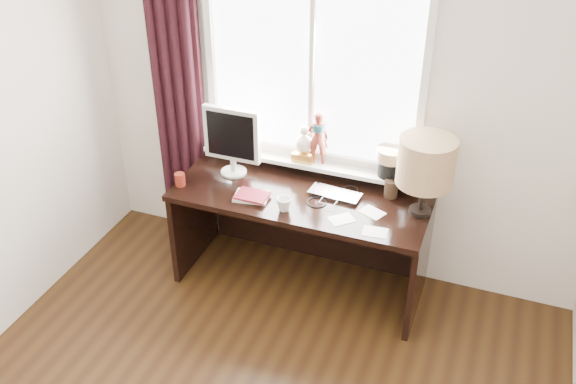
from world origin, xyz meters
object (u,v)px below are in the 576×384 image
at_px(table_lamp, 426,163).
at_px(monitor, 232,137).
at_px(laptop, 336,194).
at_px(mug, 284,204).
at_px(desk, 305,216).
at_px(red_cup, 180,179).

bearing_deg(table_lamp, monitor, 178.34).
relative_size(monitor, table_lamp, 0.94).
height_order(laptop, mug, mug).
bearing_deg(desk, table_lamp, -3.08).
distance_m(laptop, monitor, 0.80).
distance_m(mug, red_cup, 0.76).
height_order(mug, monitor, monitor).
xyz_separation_m(laptop, table_lamp, (0.56, -0.00, 0.35)).
bearing_deg(laptop, mug, -127.73).
height_order(red_cup, monitor, monitor).
bearing_deg(mug, desk, 83.36).
xyz_separation_m(monitor, table_lamp, (1.31, -0.04, 0.09)).
bearing_deg(table_lamp, laptop, 179.81).
xyz_separation_m(laptop, red_cup, (-1.02, -0.24, 0.03)).
bearing_deg(laptop, monitor, -177.61).
bearing_deg(mug, red_cup, 177.26).
relative_size(laptop, red_cup, 3.83).
bearing_deg(monitor, laptop, -2.75).
xyz_separation_m(laptop, monitor, (-0.75, 0.04, 0.26)).
height_order(monitor, table_lamp, table_lamp).
bearing_deg(desk, monitor, -179.59).
xyz_separation_m(mug, table_lamp, (0.81, 0.27, 0.31)).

